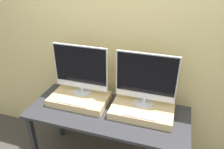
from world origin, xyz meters
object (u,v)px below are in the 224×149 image
object	(u,v)px
keyboard_left	(74,102)
keyboard_right	(140,114)
monitor_left	(81,69)
monitor_right	(146,79)

from	to	relation	value
keyboard_left	keyboard_right	bearing A→B (deg)	0.00
monitor_left	keyboard_right	size ratio (longest dim) A/B	1.83
monitor_left	monitor_right	size ratio (longest dim) A/B	1.00
monitor_left	keyboard_right	world-z (taller)	monitor_left
keyboard_left	monitor_right	bearing A→B (deg)	16.92
monitor_left	keyboard_left	bearing A→B (deg)	-90.00
keyboard_right	keyboard_left	bearing A→B (deg)	180.00
monitor_left	keyboard_left	world-z (taller)	monitor_left
monitor_left	keyboard_left	xyz separation A→B (m)	(0.00, -0.21, -0.28)
monitor_right	monitor_left	bearing A→B (deg)	180.00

